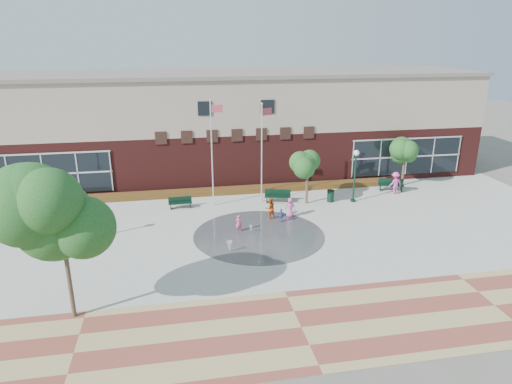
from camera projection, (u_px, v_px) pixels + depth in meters
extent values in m
plane|color=#666056|center=(268.00, 256.00, 26.51)|extent=(120.00, 120.00, 0.00)
cube|color=#A8A8A0|center=(256.00, 229.00, 30.23)|extent=(46.00, 18.00, 0.01)
cube|color=brown|center=(301.00, 328.00, 19.99)|extent=(46.00, 6.00, 0.01)
cylinder|color=#383A3D|center=(259.00, 235.00, 29.30)|extent=(8.40, 8.40, 0.01)
cube|color=#4F1B1A|center=(230.00, 149.00, 42.07)|extent=(44.00, 10.00, 4.50)
cube|color=gray|center=(229.00, 100.00, 40.62)|extent=(44.00, 10.00, 4.50)
cube|color=slate|center=(228.00, 73.00, 39.87)|extent=(44.40, 10.40, 0.30)
cube|color=black|center=(43.00, 174.00, 34.87)|extent=(10.00, 0.12, 3.19)
cube|color=black|center=(406.00, 157.00, 40.01)|extent=(10.00, 0.12, 3.19)
cube|color=black|center=(205.00, 108.00, 35.50)|extent=(1.10, 0.10, 1.10)
cube|color=black|center=(268.00, 107.00, 36.36)|extent=(1.10, 0.10, 1.10)
cube|color=maroon|center=(239.00, 193.00, 37.31)|extent=(26.00, 1.20, 0.40)
cylinder|color=silver|center=(212.00, 155.00, 33.17)|extent=(0.10, 0.10, 7.87)
sphere|color=silver|center=(210.00, 100.00, 31.88)|extent=(0.15, 0.15, 0.15)
cube|color=#A83D4A|center=(217.00, 109.00, 32.11)|extent=(0.86, 0.12, 0.53)
cylinder|color=silver|center=(262.00, 155.00, 34.07)|extent=(0.10, 0.10, 7.48)
sphere|color=silver|center=(262.00, 104.00, 32.85)|extent=(0.15, 0.15, 0.15)
cube|color=#A83D4A|center=(267.00, 112.00, 33.27)|extent=(0.80, 0.35, 0.53)
cylinder|color=black|center=(55.00, 218.00, 27.27)|extent=(0.13, 0.13, 3.59)
cylinder|color=black|center=(59.00, 244.00, 27.82)|extent=(0.38, 0.38, 0.17)
sphere|color=silver|center=(50.00, 187.00, 26.63)|extent=(0.42, 0.42, 0.42)
cylinder|color=black|center=(354.00, 179.00, 34.64)|extent=(0.13, 0.13, 3.69)
cylinder|color=black|center=(353.00, 201.00, 35.21)|extent=(0.39, 0.39, 0.17)
sphere|color=silver|center=(356.00, 153.00, 33.98)|extent=(0.43, 0.43, 0.43)
cube|color=black|center=(180.00, 203.00, 33.71)|extent=(1.73, 0.52, 0.06)
cube|color=black|center=(180.00, 199.00, 33.83)|extent=(1.72, 0.09, 0.43)
cube|color=black|center=(278.00, 197.00, 34.88)|extent=(2.05, 0.98, 0.07)
cube|color=black|center=(278.00, 192.00, 35.03)|extent=(1.94, 0.50, 0.49)
cube|color=black|center=(391.00, 185.00, 37.50)|extent=(2.10, 1.19, 0.07)
cube|color=black|center=(391.00, 181.00, 37.65)|extent=(1.94, 0.71, 0.51)
cylinder|color=black|center=(330.00, 196.00, 35.09)|extent=(0.53, 0.53, 0.88)
cylinder|color=black|center=(331.00, 191.00, 34.94)|extent=(0.57, 0.57, 0.05)
cylinder|color=#433427|center=(69.00, 275.00, 20.12)|extent=(0.20, 0.20, 4.24)
cylinder|color=#433427|center=(307.00, 186.00, 34.45)|extent=(0.19, 0.19, 2.76)
cylinder|color=#433427|center=(403.00, 171.00, 38.73)|extent=(0.22, 0.22, 2.50)
cone|color=white|center=(230.00, 252.00, 26.99)|extent=(0.34, 0.34, 0.66)
cone|color=white|center=(251.00, 233.00, 29.70)|extent=(0.20, 0.20, 0.45)
imported|color=#EF488F|center=(238.00, 224.00, 29.65)|extent=(0.42, 0.28, 1.15)
imported|color=#BD4715|center=(270.00, 208.00, 31.72)|extent=(0.88, 0.75, 1.57)
imported|color=#C55197|center=(290.00, 208.00, 32.02)|extent=(0.83, 0.71, 1.43)
imported|color=#3556B1|center=(281.00, 216.00, 31.15)|extent=(0.64, 0.47, 1.01)
imported|color=#E744AA|center=(395.00, 183.00, 36.67)|extent=(1.30, 0.91, 1.84)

